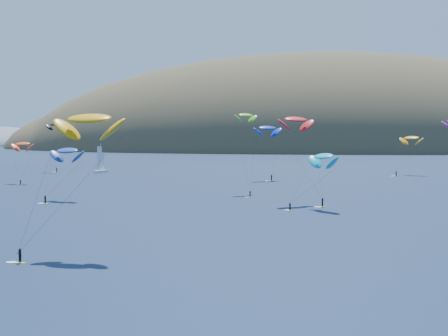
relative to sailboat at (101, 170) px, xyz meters
name	(u,v)px	position (x,y,z in m)	size (l,w,h in m)	color
ground	(143,330)	(71.44, -196.13, -0.98)	(2800.00, 2800.00, 0.00)	black
island	(337,160)	(110.83, 366.23, -11.71)	(730.00, 300.00, 210.00)	#3D3526
sailboat	(101,170)	(0.00, 0.00, 0.00)	(10.03, 8.59, 12.15)	silver
kitesurfer_1	(23,144)	(-7.21, -54.70, 11.79)	(8.76, 10.02, 15.07)	#F0FE1C
kitesurfer_2	(89,119)	(55.35, -164.20, 17.40)	(12.27, 11.21, 21.13)	#F0FE1C
kitesurfer_3	(246,115)	(67.73, -76.75, 20.18)	(7.09, 15.39, 23.08)	#F0FE1C
kitesurfer_4	(267,128)	(70.51, -30.01, 17.05)	(11.31, 11.25, 20.97)	#F0FE1C
kitesurfer_5	(323,156)	(88.02, -110.60, 10.41)	(11.72, 10.13, 13.88)	#F0FE1C
kitesurfer_9	(296,120)	(81.83, -99.85, 18.50)	(11.94, 12.32, 22.11)	#F0FE1C
kitesurfer_10	(67,151)	(26.41, -100.55, 11.06)	(10.46, 13.31, 14.72)	#F0FE1C
kitesurfer_11	(411,138)	(124.20, 3.99, 13.38)	(12.79, 15.77, 17.01)	#F0FE1C
kitesurfer_12	(55,125)	(-20.68, 3.21, 18.76)	(8.51, 7.24, 22.03)	#F0FE1C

